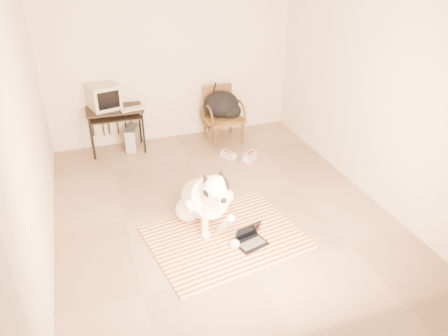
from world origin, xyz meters
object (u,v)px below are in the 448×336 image
backpack (223,106)px  dog (205,200)px  laptop (250,239)px  pc_tower (132,138)px  rattan_chair (222,115)px  crt_monitor (104,97)px  computer_desk (115,115)px

backpack → dog: bearing=-113.6°
laptop → backpack: bearing=77.5°
pc_tower → backpack: 1.56m
dog → pc_tower: 2.46m
dog → laptop: dog is taller
laptop → rattan_chair: size_ratio=0.44×
laptop → backpack: backpack is taller
pc_tower → rattan_chair: (1.49, -0.13, 0.26)m
rattan_chair → backpack: (0.00, -0.01, 0.16)m
dog → pc_tower: (-0.50, 2.40, -0.17)m
dog → rattan_chair: 2.48m
crt_monitor → backpack: size_ratio=0.84×
crt_monitor → dog: bearing=-70.9°
pc_tower → rattan_chair: 1.52m
laptop → backpack: 2.89m
computer_desk → crt_monitor: 0.32m
crt_monitor → backpack: bearing=-6.6°
pc_tower → computer_desk: bearing=-177.7°
computer_desk → backpack: backpack is taller
laptop → computer_desk: 3.15m
dog → crt_monitor: 2.67m
crt_monitor → rattan_chair: size_ratio=0.57×
backpack → rattan_chair: bearing=104.1°
pc_tower → backpack: bearing=-5.3°
computer_desk → pc_tower: computer_desk is taller
computer_desk → crt_monitor: (-0.12, 0.08, 0.29)m
crt_monitor → backpack: 1.88m
crt_monitor → pc_tower: size_ratio=1.18×
laptop → computer_desk: (-1.10, 2.90, 0.54)m
pc_tower → laptop: bearing=-73.3°
computer_desk → rattan_chair: rattan_chair is taller
laptop → pc_tower: (-0.88, 2.91, 0.11)m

